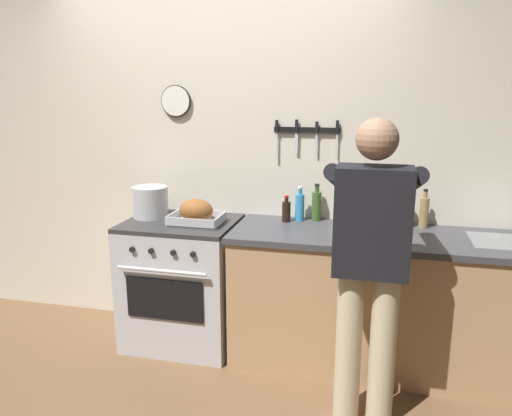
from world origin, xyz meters
The scene contains 13 objects.
wall_back centered at (0.00, 1.35, 1.30)m, with size 6.00×0.13×2.60m.
counter_block centered at (1.21, 0.99, 0.46)m, with size 2.03×0.65×0.90m.
stove centered at (-0.22, 0.99, 0.45)m, with size 0.76×0.67×0.90m.
person_cook centered at (1.08, 0.40, 0.95)m, with size 0.51×0.63×1.66m.
roasting_pan centered at (-0.09, 0.95, 0.98)m, with size 0.35×0.26×0.17m.
stock_pot centered at (-0.47, 1.05, 1.01)m, with size 0.25×0.25×0.22m.
cutting_board centered at (1.02, 0.93, 0.91)m, with size 0.36×0.24×0.02m, color tan.
bottle_cooking_oil centered at (0.91, 1.11, 1.00)m, with size 0.07×0.07×0.24m.
bottle_olive_oil centered at (0.69, 1.23, 1.01)m, with size 0.07×0.07×0.26m.
bottle_vinegar centered at (1.40, 1.21, 1.01)m, with size 0.06×0.06×0.26m.
bottle_wine_red centered at (1.26, 1.16, 1.03)m, with size 0.08×0.08×0.31m.
bottle_soy_sauce centered at (0.50, 1.15, 0.98)m, with size 0.06×0.06×0.18m.
bottle_dish_soap centered at (0.58, 1.21, 1.00)m, with size 0.06×0.06×0.24m.
Camera 1 is at (1.08, -2.13, 1.79)m, focal length 35.00 mm.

